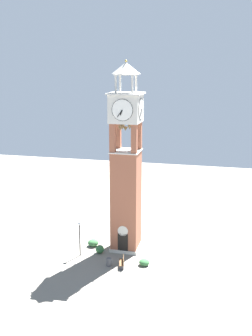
% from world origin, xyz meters
% --- Properties ---
extents(ground, '(80.00, 80.00, 0.00)m').
position_xyz_m(ground, '(0.00, 0.00, 0.00)').
color(ground, gray).
extents(clock_tower, '(3.38, 3.38, 19.83)m').
position_xyz_m(clock_tower, '(-0.00, -0.00, 8.41)').
color(clock_tower, '#93543D').
rests_on(clock_tower, ground).
extents(park_bench, '(0.83, 1.66, 0.95)m').
position_xyz_m(park_bench, '(0.65, -4.23, 0.48)').
color(park_bench, brown).
rests_on(park_bench, ground).
extents(lamp_post, '(0.36, 0.36, 3.76)m').
position_xyz_m(lamp_post, '(-4.23, -2.87, 2.62)').
color(lamp_post, black).
rests_on(lamp_post, ground).
extents(trash_bin, '(0.52, 0.52, 0.80)m').
position_xyz_m(trash_bin, '(-0.67, -4.38, 0.40)').
color(trash_bin, '#4C4C51').
rests_on(trash_bin, ground).
extents(shrub_near_entry, '(0.89, 0.89, 0.89)m').
position_xyz_m(shrub_near_entry, '(-2.40, -1.86, 0.44)').
color(shrub_near_entry, '#336638').
rests_on(shrub_near_entry, ground).
extents(shrub_left_of_tower, '(1.16, 1.16, 0.76)m').
position_xyz_m(shrub_left_of_tower, '(-3.63, -0.34, 0.38)').
color(shrub_left_of_tower, '#336638').
rests_on(shrub_left_of_tower, ground).
extents(shrub_behind_bench, '(1.03, 1.03, 0.64)m').
position_xyz_m(shrub_behind_bench, '(2.71, -3.44, 0.32)').
color(shrub_behind_bench, '#336638').
rests_on(shrub_behind_bench, ground).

